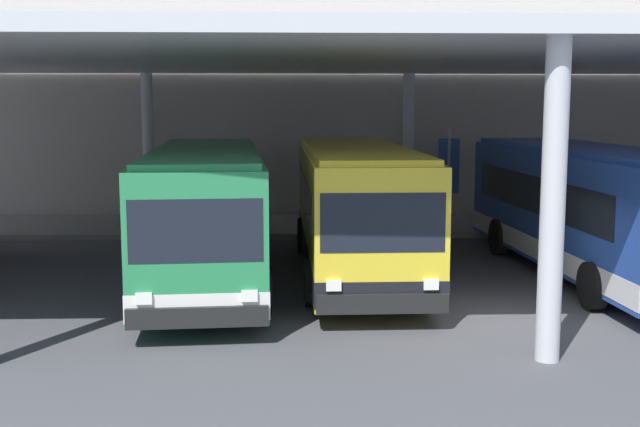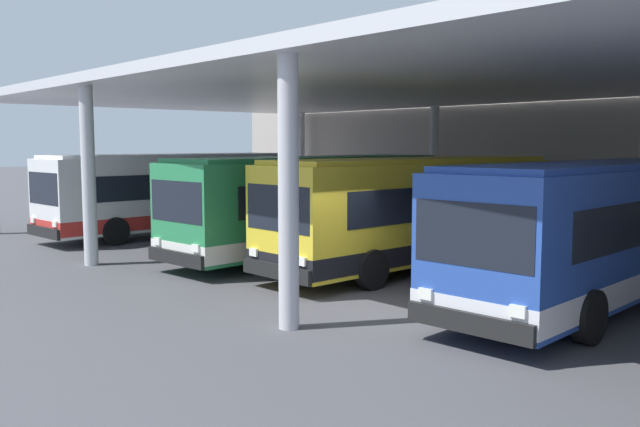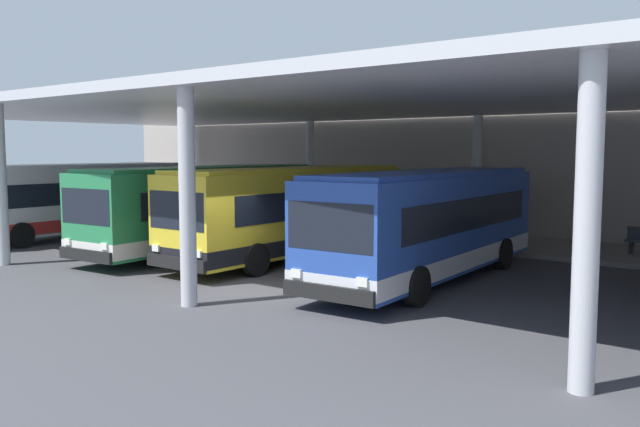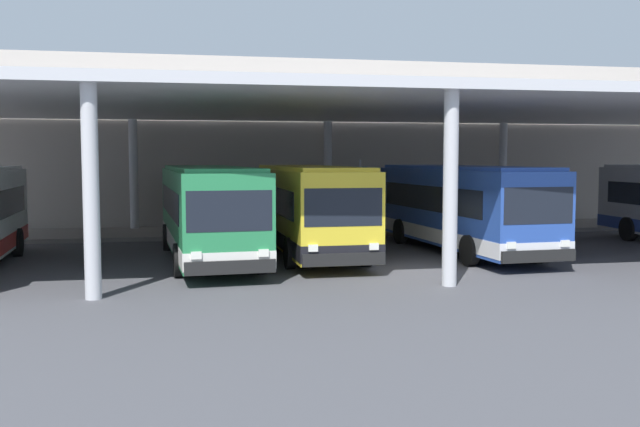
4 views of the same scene
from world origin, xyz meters
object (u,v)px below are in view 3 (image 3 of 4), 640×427
(bus_middle_bay, at_px, (293,211))
(bus_far_bay, at_px, (429,223))
(bus_nearest_bay, at_px, (74,199))
(banner_sign, at_px, (471,196))
(bus_second_bay, at_px, (205,207))

(bus_middle_bay, distance_m, bus_far_bay, 5.62)
(bus_nearest_bay, xyz_separation_m, banner_sign, (14.80, 8.05, 0.32))
(bus_nearest_bay, height_order, bus_middle_bay, same)
(bus_middle_bay, distance_m, banner_sign, 7.44)
(bus_middle_bay, xyz_separation_m, banner_sign, (3.59, 6.51, 0.32))
(bus_middle_bay, xyz_separation_m, bus_far_bay, (5.60, -0.46, 0.00))
(bus_second_bay, relative_size, bus_middle_bay, 1.01)
(bus_second_bay, distance_m, bus_middle_bay, 3.69)
(bus_second_bay, bearing_deg, bus_middle_bay, 12.98)
(bus_nearest_bay, relative_size, bus_middle_bay, 1.01)
(bus_nearest_bay, height_order, banner_sign, banner_sign)
(bus_nearest_bay, distance_m, bus_far_bay, 16.85)
(bus_nearest_bay, distance_m, bus_middle_bay, 11.32)
(bus_second_bay, height_order, bus_middle_bay, same)
(bus_nearest_bay, relative_size, banner_sign, 3.33)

